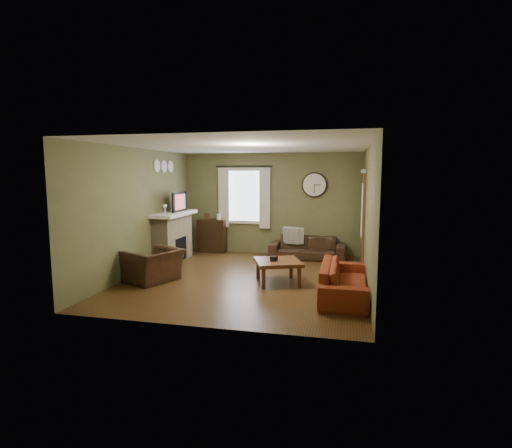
% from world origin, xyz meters
% --- Properties ---
extents(floor, '(4.60, 5.20, 0.00)m').
position_xyz_m(floor, '(0.00, 0.00, 0.00)').
color(floor, '#482F16').
rests_on(floor, ground).
extents(ceiling, '(4.60, 5.20, 0.00)m').
position_xyz_m(ceiling, '(0.00, 0.00, 2.60)').
color(ceiling, white).
rests_on(ceiling, ground).
extents(wall_left, '(0.00, 5.20, 2.60)m').
position_xyz_m(wall_left, '(-2.30, 0.00, 1.30)').
color(wall_left, '#64673F').
rests_on(wall_left, ground).
extents(wall_right, '(0.00, 5.20, 2.60)m').
position_xyz_m(wall_right, '(2.30, 0.00, 1.30)').
color(wall_right, '#64673F').
rests_on(wall_right, ground).
extents(wall_back, '(4.60, 0.00, 2.60)m').
position_xyz_m(wall_back, '(0.00, 2.60, 1.30)').
color(wall_back, '#64673F').
rests_on(wall_back, ground).
extents(wall_front, '(4.60, 0.00, 2.60)m').
position_xyz_m(wall_front, '(0.00, -2.60, 1.30)').
color(wall_front, '#64673F').
rests_on(wall_front, ground).
extents(fireplace, '(0.40, 1.40, 1.10)m').
position_xyz_m(fireplace, '(-2.10, 1.15, 0.55)').
color(fireplace, tan).
rests_on(fireplace, floor).
extents(firebox, '(0.04, 0.60, 0.55)m').
position_xyz_m(firebox, '(-1.91, 1.15, 0.30)').
color(firebox, black).
rests_on(firebox, fireplace).
extents(mantel, '(0.58, 1.60, 0.08)m').
position_xyz_m(mantel, '(-2.07, 1.15, 1.14)').
color(mantel, white).
rests_on(mantel, fireplace).
extents(tv, '(0.08, 0.60, 0.35)m').
position_xyz_m(tv, '(-2.05, 1.30, 1.35)').
color(tv, black).
rests_on(tv, mantel).
extents(tv_screen, '(0.02, 0.62, 0.36)m').
position_xyz_m(tv_screen, '(-1.97, 1.30, 1.41)').
color(tv_screen, '#994C3F').
rests_on(tv_screen, mantel).
extents(medallion_left, '(0.28, 0.28, 0.03)m').
position_xyz_m(medallion_left, '(-2.28, 0.80, 2.25)').
color(medallion_left, white).
rests_on(medallion_left, wall_left).
extents(medallion_mid, '(0.28, 0.28, 0.03)m').
position_xyz_m(medallion_mid, '(-2.28, 1.15, 2.25)').
color(medallion_mid, white).
rests_on(medallion_mid, wall_left).
extents(medallion_right, '(0.28, 0.28, 0.03)m').
position_xyz_m(medallion_right, '(-2.28, 1.50, 2.25)').
color(medallion_right, white).
rests_on(medallion_right, wall_left).
extents(window_pane, '(1.00, 0.02, 1.30)m').
position_xyz_m(window_pane, '(-0.70, 2.58, 1.50)').
color(window_pane, silver).
rests_on(window_pane, wall_back).
extents(curtain_rod, '(0.03, 0.03, 1.50)m').
position_xyz_m(curtain_rod, '(-0.70, 2.48, 2.27)').
color(curtain_rod, black).
rests_on(curtain_rod, wall_back).
extents(curtain_left, '(0.28, 0.04, 1.55)m').
position_xyz_m(curtain_left, '(-1.25, 2.48, 1.45)').
color(curtain_left, silver).
rests_on(curtain_left, wall_back).
extents(curtain_right, '(0.28, 0.04, 1.55)m').
position_xyz_m(curtain_right, '(-0.15, 2.48, 1.45)').
color(curtain_right, silver).
rests_on(curtain_right, wall_back).
extents(wall_clock, '(0.64, 0.06, 0.64)m').
position_xyz_m(wall_clock, '(1.10, 2.55, 1.80)').
color(wall_clock, white).
rests_on(wall_clock, wall_back).
extents(door, '(0.05, 0.90, 2.10)m').
position_xyz_m(door, '(2.27, 1.85, 1.05)').
color(door, brown).
rests_on(door, floor).
extents(bookshelf, '(0.74, 0.31, 0.88)m').
position_xyz_m(bookshelf, '(-1.56, 2.42, 0.44)').
color(bookshelf, black).
rests_on(bookshelf, floor).
extents(book, '(0.22, 0.25, 0.02)m').
position_xyz_m(book, '(-1.49, 2.55, 0.96)').
color(book, '#56321B').
rests_on(book, bookshelf).
extents(sofa_brown, '(1.83, 0.72, 0.54)m').
position_xyz_m(sofa_brown, '(0.98, 2.19, 0.27)').
color(sofa_brown, black).
rests_on(sofa_brown, floor).
extents(pillow_left, '(0.40, 0.14, 0.40)m').
position_xyz_m(pillow_left, '(0.69, 2.21, 0.55)').
color(pillow_left, '#9BA194').
rests_on(pillow_left, sofa_brown).
extents(pillow_right, '(0.43, 0.24, 0.41)m').
position_xyz_m(pillow_right, '(0.58, 2.25, 0.55)').
color(pillow_right, '#9BA194').
rests_on(pillow_right, sofa_brown).
extents(sofa_red, '(0.76, 1.94, 0.57)m').
position_xyz_m(sofa_red, '(1.90, -0.75, 0.28)').
color(sofa_red, maroon).
rests_on(sofa_red, floor).
extents(armchair, '(1.14, 1.21, 0.62)m').
position_xyz_m(armchair, '(-1.71, -0.61, 0.31)').
color(armchair, black).
rests_on(armchair, floor).
extents(coffee_table, '(1.07, 1.07, 0.44)m').
position_xyz_m(coffee_table, '(0.66, -0.18, 0.22)').
color(coffee_table, '#56321B').
rests_on(coffee_table, floor).
extents(tissue_box, '(0.14, 0.14, 0.09)m').
position_xyz_m(tissue_box, '(0.60, -0.26, 0.40)').
color(tissue_box, black).
rests_on(tissue_box, coffee_table).
extents(wine_glass_a, '(0.07, 0.07, 0.21)m').
position_xyz_m(wine_glass_a, '(-2.05, 0.64, 1.29)').
color(wine_glass_a, white).
rests_on(wine_glass_a, mantel).
extents(wine_glass_b, '(0.08, 0.08, 0.22)m').
position_xyz_m(wine_glass_b, '(-2.05, 0.70, 1.29)').
color(wine_glass_b, white).
rests_on(wine_glass_b, mantel).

